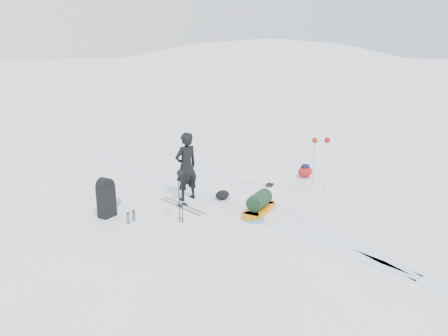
{
  "coord_description": "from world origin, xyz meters",
  "views": [
    {
      "loc": [
        -6.52,
        -8.04,
        3.98
      ],
      "look_at": [
        0.04,
        0.09,
        0.95
      ],
      "focal_mm": 35.0,
      "sensor_mm": 36.0,
      "label": 1
    }
  ],
  "objects": [
    {
      "name": "skier",
      "position": [
        -0.51,
        0.95,
        0.9
      ],
      "size": [
        0.67,
        0.45,
        1.79
      ],
      "primitive_type": "imported",
      "rotation": [
        0.0,
        0.0,
        3.18
      ],
      "color": "black",
      "rests_on": "ground"
    },
    {
      "name": "small_daypack",
      "position": [
        3.39,
        0.3,
        0.2
      ],
      "size": [
        0.53,
        0.42,
        0.42
      ],
      "rotation": [
        0.0,
        0.0,
        -0.12
      ],
      "color": "maroon",
      "rests_on": "ground"
    },
    {
      "name": "ground",
      "position": [
        0.0,
        0.0,
        0.0
      ],
      "size": [
        200.0,
        200.0,
        0.0
      ],
      "primitive_type": "plane",
      "color": "white",
      "rests_on": "ground"
    },
    {
      "name": "expedition_rucksack",
      "position": [
        -2.59,
        1.22,
        0.44
      ],
      "size": [
        0.86,
        0.89,
        0.96
      ],
      "rotation": [
        0.0,
        0.0,
        0.34
      ],
      "color": "black",
      "rests_on": "ground"
    },
    {
      "name": "touring_skis_white",
      "position": [
        1.93,
        0.35,
        0.02
      ],
      "size": [
        1.24,
        1.73,
        0.07
      ],
      "rotation": [
        0.0,
        0.0,
        -1.0
      ],
      "color": "white",
      "rests_on": "ground"
    },
    {
      "name": "ski_poles_silver",
      "position": [
        2.59,
        -0.86,
        1.29
      ],
      "size": [
        0.44,
        0.35,
        1.55
      ],
      "rotation": [
        0.0,
        0.0,
        -0.43
      ],
      "color": "#B1B3B8",
      "rests_on": "ground"
    },
    {
      "name": "pulk_sled",
      "position": [
        0.32,
        -0.92,
        0.2
      ],
      "size": [
        1.4,
        0.88,
        0.52
      ],
      "rotation": [
        0.0,
        0.0,
        0.4
      ],
      "color": "orange",
      "rests_on": "ground"
    },
    {
      "name": "snow_hill_backdrop",
      "position": [
        62.69,
        84.02,
        -69.02
      ],
      "size": [
        359.5,
        192.0,
        162.45
      ],
      "color": "white",
      "rests_on": "ground"
    },
    {
      "name": "ski_poles_black",
      "position": [
        -1.47,
        -0.24,
        1.03
      ],
      "size": [
        0.15,
        0.17,
        1.26
      ],
      "rotation": [
        0.0,
        0.0,
        -0.25
      ],
      "color": "black",
      "rests_on": "ground"
    },
    {
      "name": "rope_coil",
      "position": [
        -0.07,
        -1.2,
        0.03
      ],
      "size": [
        0.61,
        0.61,
        0.06
      ],
      "rotation": [
        0.0,
        0.0,
        -0.39
      ],
      "color": "#5398CB",
      "rests_on": "ground"
    },
    {
      "name": "stuff_sack",
      "position": [
        0.21,
        0.37,
        0.12
      ],
      "size": [
        0.46,
        0.39,
        0.25
      ],
      "rotation": [
        0.0,
        0.0,
        -0.26
      ],
      "color": "black",
      "rests_on": "ground"
    },
    {
      "name": "thermos_pair",
      "position": [
        -2.37,
        0.49,
        0.13
      ],
      "size": [
        0.28,
        0.18,
        0.28
      ],
      "rotation": [
        0.0,
        0.0,
        -0.35
      ],
      "color": "slate",
      "rests_on": "ground"
    },
    {
      "name": "touring_skis_grey",
      "position": [
        -0.89,
        0.61,
        0.01
      ],
      "size": [
        0.35,
        1.6,
        0.06
      ],
      "rotation": [
        0.0,
        0.0,
        1.64
      ],
      "color": "#9A9DA2",
      "rests_on": "ground"
    },
    {
      "name": "ski_tracks",
      "position": [
        0.61,
        0.88,
        0.0
      ],
      "size": [
        3.38,
        17.97,
        0.01
      ],
      "color": "silver",
      "rests_on": "ground"
    }
  ]
}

